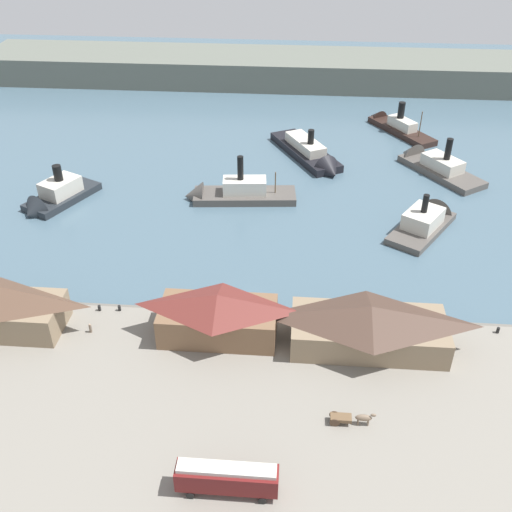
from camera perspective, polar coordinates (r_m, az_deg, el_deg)
The scene contains 18 objects.
ground_plane at distance 93.15m, azimuth -1.15°, elevation -4.50°, with size 320.00×320.00×0.00m, color #476070.
quay_promenade at distance 76.82m, azimuth -2.80°, elevation -14.37°, with size 110.00×36.00×1.20m, color gray.
seawall_edge at distance 90.06m, azimuth -1.37°, elevation -5.67°, with size 110.00×0.80×1.00m, color #666159.
ferry_shed_west_terminal at distance 83.58m, azimuth -3.66°, elevation -5.64°, with size 16.64×8.35×6.99m.
ferry_shed_east_terminal at distance 83.34m, azimuth 10.79°, elevation -6.56°, with size 21.62×9.60×6.69m.
street_tram at distance 66.94m, azimuth -2.80°, elevation -20.40°, with size 10.91×2.64×4.03m.
horse_cart at distance 74.56m, azimuth 9.05°, elevation -15.07°, with size 5.48×1.35×1.87m.
pedestrian_near_west_shed at distance 88.79m, azimuth -15.59°, elevation -6.69°, with size 0.38×0.38×1.53m.
mooring_post_west at distance 91.79m, azimuth -12.96°, elevation -4.89°, with size 0.44×0.44×0.90m, color black.
mooring_post_center_east at distance 92.52m, azimuth -14.78°, elevation -4.84°, with size 0.44×0.44×0.90m, color black.
mooring_post_center_west at distance 92.37m, azimuth 22.17°, elevation -6.60°, with size 0.44×0.44×0.90m, color black.
ferry_departing_north at distance 158.36m, azimuth 13.12°, elevation 12.13°, with size 16.43×21.47×9.31m.
ferry_outer_harbor at distance 125.38m, azimuth -18.81°, elevation 5.31°, with size 13.32×17.95×10.01m.
ferry_mid_harbor at distance 120.79m, azimuth -2.51°, elevation 6.03°, with size 22.84×8.32×11.62m.
ferry_near_quay at distance 116.19m, azimuth 16.10°, elevation 3.39°, with size 15.27×18.74×10.14m.
ferry_moored_west at distance 139.03m, azimuth 16.41°, elevation 8.50°, with size 18.19×21.73×11.02m.
ferry_moored_east at distance 137.87m, azimuth 5.40°, elevation 9.57°, with size 17.89×25.50×9.22m.
far_headland at distance 190.48m, azimuth 2.21°, elevation 17.51°, with size 180.00×24.00×8.00m, color #60665B.
Camera 1 is at (7.72, -72.51, 57.96)m, focal length 41.75 mm.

